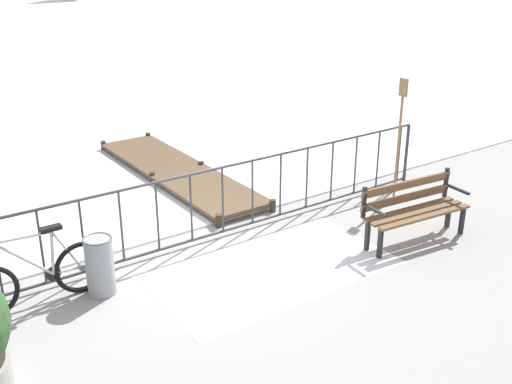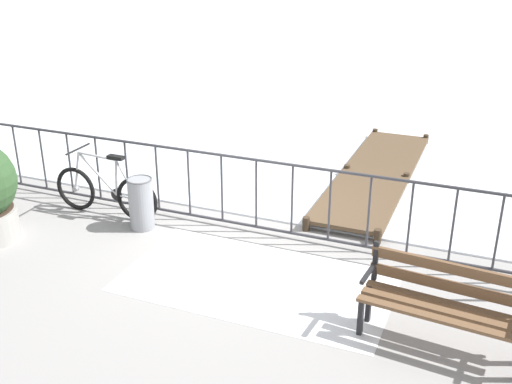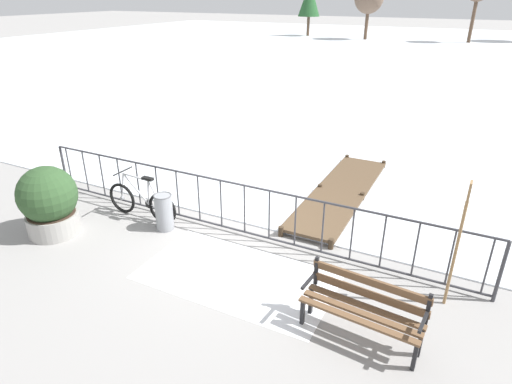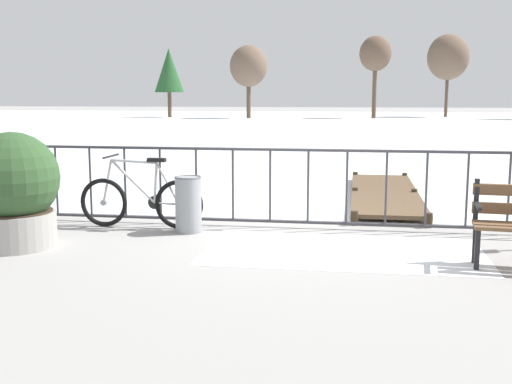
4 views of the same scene
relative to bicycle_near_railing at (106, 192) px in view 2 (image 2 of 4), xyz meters
name	(u,v)px [view 2 (image 2 of 4)]	position (x,y,z in m)	size (l,w,h in m)	color
ground_plane	(239,229)	(1.95, 0.31, -0.37)	(160.00, 160.00, 0.00)	gray
frozen_pond	(453,9)	(1.95, 28.71, -0.35)	(80.00, 56.00, 0.03)	silver
snow_patch	(257,281)	(2.70, -0.89, -0.36)	(3.15, 1.73, 0.01)	white
railing_fence	(239,192)	(1.95, 0.31, 0.19)	(9.06, 0.06, 1.07)	#38383D
bicycle_near_railing	(106,192)	(0.00, 0.00, 0.00)	(1.71, 0.52, 0.97)	black
park_bench	(445,299)	(4.84, -1.28, 0.14)	(1.64, 0.62, 0.89)	brown
trash_bin	(141,203)	(0.69, -0.16, 0.00)	(0.35, 0.35, 0.73)	gray
wooden_dock	(376,174)	(3.32, 2.82, -0.25)	(1.10, 4.52, 0.20)	brown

